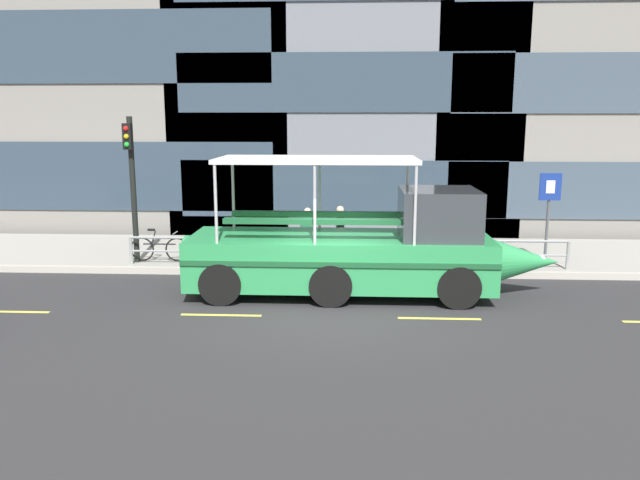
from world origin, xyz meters
The scene contains 12 objects.
ground_plane centered at (0.00, 0.00, 0.00)m, with size 120.00×120.00×0.00m, color #2B2B2D.
sidewalk centered at (0.00, 5.60, 0.09)m, with size 32.00×4.80×0.18m, color #99968E.
curb_edge centered at (0.00, 3.11, 0.09)m, with size 32.00×0.18×0.18m, color #B2ADA3.
lane_centreline centered at (0.00, -0.54, 0.00)m, with size 25.80×0.12×0.01m.
curb_guardrail centered at (0.31, 3.45, 0.73)m, with size 12.34×0.09×0.82m.
traffic_light_pole centered at (-5.76, 3.69, 2.70)m, with size 0.24×0.46×4.16m.
parking_sign centered at (6.00, 4.03, 1.95)m, with size 0.60×0.12×2.61m.
leaned_bicycle centered at (-5.12, 3.88, 0.56)m, with size 1.74×0.46×0.96m.
duck_tour_boat centered at (0.73, 1.35, 1.11)m, with size 9.15×2.48×3.36m.
pedestrian_near_bow centered at (3.53, 4.24, 1.12)m, with size 0.21×0.45×1.56m.
pedestrian_mid_left centered at (0.14, 4.15, 1.16)m, with size 0.25×0.46×1.63m.
pedestrian_mid_right centered at (-0.84, 4.65, 1.09)m, with size 0.43×0.21×1.50m.
Camera 1 is at (0.47, -13.62, 4.27)m, focal length 34.97 mm.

